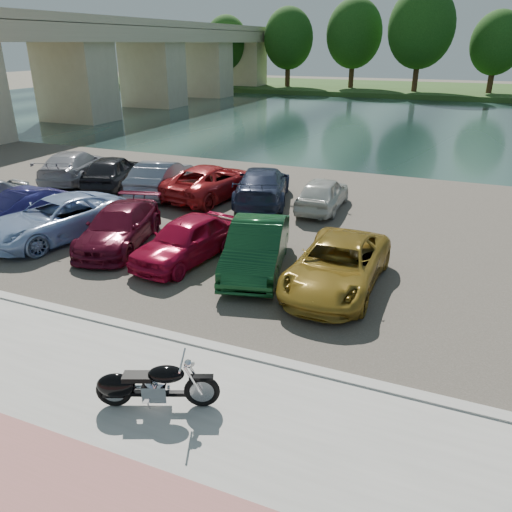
{
  "coord_description": "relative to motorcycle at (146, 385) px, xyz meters",
  "views": [
    {
      "loc": [
        4.24,
        -6.47,
        6.43
      ],
      "look_at": [
        -0.55,
        5.04,
        1.1
      ],
      "focal_mm": 35.0,
      "sensor_mm": 36.0,
      "label": 1
    }
  ],
  "objects": [
    {
      "name": "pink_path",
      "position": [
        0.58,
        -2.24,
        -0.46
      ],
      "size": [
        60.0,
        2.0,
        0.01
      ],
      "primitive_type": "cube",
      "color": "#A2625B",
      "rests_on": "promenade"
    },
    {
      "name": "promenade",
      "position": [
        0.58,
        -0.74,
        -0.51
      ],
      "size": [
        60.0,
        6.0,
        0.1
      ],
      "primitive_type": "cube",
      "color": "#A19E97",
      "rests_on": "ground"
    },
    {
      "name": "parking_lot",
      "position": [
        0.58,
        11.26,
        -0.54
      ],
      "size": [
        60.0,
        18.0,
        0.04
      ],
      "primitive_type": "cube",
      "color": "#433F36",
      "rests_on": "ground"
    },
    {
      "name": "car_3",
      "position": [
        -5.58,
        6.68,
        0.14
      ],
      "size": [
        2.97,
        4.9,
        1.33
      ],
      "primitive_type": "imported",
      "rotation": [
        0.0,
        0.0,
        0.26
      ],
      "color": "#510B1E",
      "rests_on": "parking_lot"
    },
    {
      "name": "far_trees",
      "position": [
        4.93,
        66.05,
        6.93
      ],
      "size": [
        70.25,
        10.68,
        12.52
      ],
      "color": "#3E2516",
      "rests_on": "far_bank"
    },
    {
      "name": "car_11",
      "position": [
        -2.98,
        13.23,
        0.24
      ],
      "size": [
        3.5,
        5.65,
        1.53
      ],
      "primitive_type": "imported",
      "rotation": [
        0.0,
        0.0,
        3.42
      ],
      "color": "#27304D",
      "rests_on": "parking_lot"
    },
    {
      "name": "ground",
      "position": [
        0.58,
        0.26,
        -0.56
      ],
      "size": [
        200.0,
        200.0,
        0.0
      ],
      "primitive_type": "plane",
      "color": "#595447",
      "rests_on": "ground"
    },
    {
      "name": "kerb",
      "position": [
        0.58,
        2.26,
        -0.49
      ],
      "size": [
        60.0,
        0.3,
        0.14
      ],
      "primitive_type": "cube",
      "color": "#A19E97",
      "rests_on": "ground"
    },
    {
      "name": "car_12",
      "position": [
        -0.3,
        13.25,
        0.16
      ],
      "size": [
        1.71,
        4.04,
        1.36
      ],
      "primitive_type": "imported",
      "rotation": [
        0.0,
        0.0,
        3.17
      ],
      "color": "silver",
      "rests_on": "parking_lot"
    },
    {
      "name": "bridge",
      "position": [
        -27.42,
        41.28,
        4.96
      ],
      "size": [
        7.0,
        56.0,
        8.55
      ],
      "color": "tan",
      "rests_on": "ground"
    },
    {
      "name": "car_5",
      "position": [
        -0.51,
        6.62,
        0.22
      ],
      "size": [
        2.62,
        4.77,
        1.49
      ],
      "primitive_type": "imported",
      "rotation": [
        0.0,
        0.0,
        0.24
      ],
      "color": "#113F1E",
      "rests_on": "parking_lot"
    },
    {
      "name": "car_2",
      "position": [
        -8.03,
        6.46,
        0.2
      ],
      "size": [
        3.68,
        5.64,
        1.44
      ],
      "primitive_type": "imported",
      "rotation": [
        0.0,
        0.0,
        -0.27
      ],
      "color": "#95AED9",
      "rests_on": "parking_lot"
    },
    {
      "name": "car_7",
      "position": [
        -13.03,
        13.01,
        0.23
      ],
      "size": [
        3.72,
        5.6,
        1.51
      ],
      "primitive_type": "imported",
      "rotation": [
        0.0,
        0.0,
        3.48
      ],
      "color": "#A2A0A9",
      "rests_on": "parking_lot"
    },
    {
      "name": "car_8",
      "position": [
        -10.55,
        12.84,
        0.24
      ],
      "size": [
        3.08,
        4.82,
        1.53
      ],
      "primitive_type": "imported",
      "rotation": [
        0.0,
        0.0,
        3.45
      ],
      "color": "black",
      "rests_on": "parking_lot"
    },
    {
      "name": "car_1",
      "position": [
        -10.48,
        7.04,
        0.11
      ],
      "size": [
        1.93,
        4.02,
        1.27
      ],
      "primitive_type": "imported",
      "rotation": [
        0.0,
        0.0,
        -0.16
      ],
      "color": "#191748",
      "rests_on": "parking_lot"
    },
    {
      "name": "motorcycle",
      "position": [
        0.0,
        0.0,
        0.0
      ],
      "size": [
        2.22,
        1.13,
        1.05
      ],
      "rotation": [
        0.0,
        0.0,
        0.39
      ],
      "color": "black",
      "rests_on": "promenade"
    },
    {
      "name": "car_6",
      "position": [
        2.03,
        6.39,
        0.16
      ],
      "size": [
        2.34,
        4.96,
        1.37
      ],
      "primitive_type": "imported",
      "rotation": [
        0.0,
        0.0,
        -0.01
      ],
      "color": "olive",
      "rests_on": "parking_lot"
    },
    {
      "name": "car_4",
      "position": [
        -2.84,
        6.43,
        0.18
      ],
      "size": [
        2.25,
        4.34,
        1.41
      ],
      "primitive_type": "imported",
      "rotation": [
        0.0,
        0.0,
        -0.15
      ],
      "color": "#A30A2C",
      "rests_on": "parking_lot"
    },
    {
      "name": "river",
      "position": [
        0.58,
        40.26,
        -0.56
      ],
      "size": [
        120.0,
        40.0,
        0.0
      ],
      "primitive_type": "cube",
      "color": "#172A29",
      "rests_on": "ground"
    },
    {
      "name": "car_9",
      "position": [
        -7.75,
        12.7,
        0.24
      ],
      "size": [
        2.41,
        4.82,
        1.52
      ],
      "primitive_type": "imported",
      "rotation": [
        0.0,
        0.0,
        3.32
      ],
      "color": "slate",
      "rests_on": "parking_lot"
    },
    {
      "name": "far_bank",
      "position": [
        0.58,
        72.26,
        -0.26
      ],
      "size": [
        120.0,
        24.0,
        0.6
      ],
      "primitive_type": "cube",
      "color": "#284819",
      "rests_on": "ground"
    },
    {
      "name": "car_10",
      "position": [
        -5.35,
        13.05,
        0.21
      ],
      "size": [
        3.16,
        5.58,
        1.47
      ],
      "primitive_type": "imported",
      "rotation": [
        0.0,
        0.0,
        3.0
      ],
      "color": "#AF1D21",
      "rests_on": "parking_lot"
    }
  ]
}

